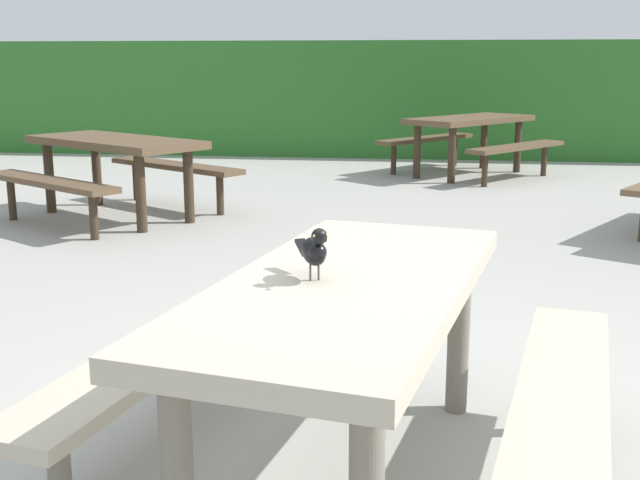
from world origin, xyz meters
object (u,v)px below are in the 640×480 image
object	(u,v)px
picnic_table_foreground	(348,330)
picnic_table_mid_left	(115,158)
bird_grackle	(315,250)
picnic_table_far_centre	(470,132)

from	to	relation	value
picnic_table_foreground	picnic_table_mid_left	world-z (taller)	same
bird_grackle	picnic_table_mid_left	size ratio (longest dim) A/B	0.12
bird_grackle	picnic_table_mid_left	world-z (taller)	bird_grackle
picnic_table_mid_left	bird_grackle	bearing A→B (deg)	-61.06
bird_grackle	picnic_table_far_centre	world-z (taller)	bird_grackle
bird_grackle	picnic_table_far_centre	xyz separation A→B (m)	(0.86, 7.81, -0.29)
bird_grackle	picnic_table_far_centre	size ratio (longest dim) A/B	0.11
picnic_table_mid_left	picnic_table_far_centre	world-z (taller)	same
bird_grackle	picnic_table_far_centre	distance (m)	7.86
picnic_table_mid_left	picnic_table_far_centre	size ratio (longest dim) A/B	0.98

